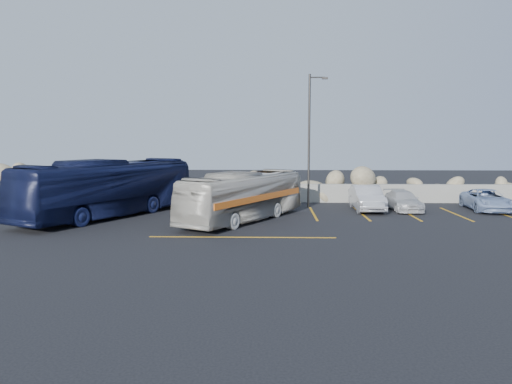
{
  "coord_description": "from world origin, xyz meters",
  "views": [
    {
      "loc": [
        0.21,
        -20.74,
        4.24
      ],
      "look_at": [
        -0.53,
        4.0,
        1.54
      ],
      "focal_mm": 35.0,
      "sensor_mm": 36.0,
      "label": 1
    }
  ],
  "objects_px": {
    "lamppost": "(310,137)",
    "vintage_bus": "(244,196)",
    "car_d": "(487,200)",
    "car_c": "(403,201)",
    "car_b": "(367,198)",
    "tour_coach": "(108,188)"
  },
  "relations": [
    {
      "from": "vintage_bus",
      "to": "car_c",
      "type": "xyz_separation_m",
      "value": [
        9.12,
        3.94,
        -0.7
      ]
    },
    {
      "from": "lamppost",
      "to": "vintage_bus",
      "type": "xyz_separation_m",
      "value": [
        -3.72,
        -4.98,
        -3.04
      ]
    },
    {
      "from": "tour_coach",
      "to": "car_d",
      "type": "bearing_deg",
      "value": 35.52
    },
    {
      "from": "lamppost",
      "to": "car_b",
      "type": "xyz_separation_m",
      "value": [
        3.27,
        -1.14,
        -3.57
      ]
    },
    {
      "from": "lamppost",
      "to": "car_b",
      "type": "bearing_deg",
      "value": -19.17
    },
    {
      "from": "lamppost",
      "to": "vintage_bus",
      "type": "distance_m",
      "value": 6.92
    },
    {
      "from": "vintage_bus",
      "to": "car_b",
      "type": "distance_m",
      "value": 7.99
    },
    {
      "from": "car_c",
      "to": "car_d",
      "type": "distance_m",
      "value": 4.86
    },
    {
      "from": "tour_coach",
      "to": "car_d",
      "type": "distance_m",
      "value": 21.55
    },
    {
      "from": "vintage_bus",
      "to": "car_d",
      "type": "relative_size",
      "value": 2.04
    },
    {
      "from": "lamppost",
      "to": "tour_coach",
      "type": "xyz_separation_m",
      "value": [
        -11.06,
        -3.92,
        -2.75
      ]
    },
    {
      "from": "car_b",
      "to": "car_d",
      "type": "bearing_deg",
      "value": 1.57
    },
    {
      "from": "car_c",
      "to": "car_d",
      "type": "relative_size",
      "value": 0.87
    },
    {
      "from": "vintage_bus",
      "to": "car_d",
      "type": "xyz_separation_m",
      "value": [
        13.98,
        4.02,
        -0.64
      ]
    },
    {
      "from": "vintage_bus",
      "to": "car_c",
      "type": "distance_m",
      "value": 9.96
    },
    {
      "from": "vintage_bus",
      "to": "car_b",
      "type": "height_order",
      "value": "vintage_bus"
    },
    {
      "from": "vintage_bus",
      "to": "car_d",
      "type": "bearing_deg",
      "value": 45.28
    },
    {
      "from": "lamppost",
      "to": "car_d",
      "type": "height_order",
      "value": "lamppost"
    },
    {
      "from": "lamppost",
      "to": "vintage_bus",
      "type": "bearing_deg",
      "value": -126.76
    },
    {
      "from": "tour_coach",
      "to": "car_b",
      "type": "relative_size",
      "value": 2.52
    },
    {
      "from": "lamppost",
      "to": "car_b",
      "type": "height_order",
      "value": "lamppost"
    },
    {
      "from": "vintage_bus",
      "to": "car_c",
      "type": "relative_size",
      "value": 2.34
    }
  ]
}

